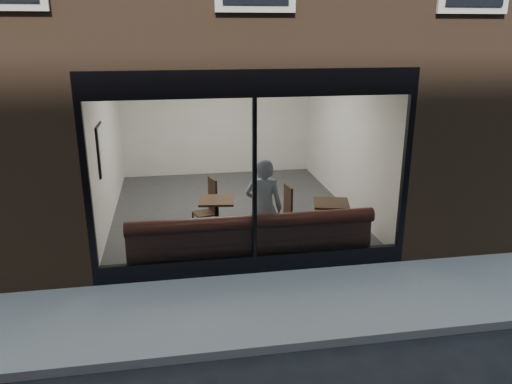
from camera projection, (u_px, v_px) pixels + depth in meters
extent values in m
plane|color=black|center=(283.00, 348.00, 6.12)|extent=(120.00, 120.00, 0.00)
cube|color=gray|center=(267.00, 306.00, 7.06)|extent=(40.00, 2.00, 0.01)
cube|color=gray|center=(284.00, 346.00, 6.06)|extent=(40.00, 0.10, 0.12)
cube|color=brown|center=(68.00, 119.00, 12.52)|extent=(2.50, 12.00, 3.20)
cube|color=brown|center=(352.00, 111.00, 13.74)|extent=(2.50, 12.00, 3.20)
cube|color=brown|center=(208.00, 100.00, 15.95)|extent=(5.00, 6.00, 3.20)
plane|color=#2D2D30|center=(232.00, 210.00, 10.81)|extent=(6.00, 6.00, 0.00)
plane|color=white|center=(229.00, 59.00, 9.83)|extent=(6.00, 6.00, 0.00)
plane|color=silver|center=(217.00, 115.00, 13.12)|extent=(5.00, 0.00, 5.00)
plane|color=silver|center=(106.00, 142.00, 9.92)|extent=(0.00, 6.00, 6.00)
plane|color=silver|center=(346.00, 134.00, 10.72)|extent=(0.00, 6.00, 6.00)
cube|color=black|center=(255.00, 264.00, 8.00)|extent=(5.00, 0.10, 0.30)
cube|color=black|center=(254.00, 83.00, 7.12)|extent=(5.00, 0.10, 0.40)
cube|color=black|center=(254.00, 180.00, 7.57)|extent=(0.06, 0.10, 2.50)
plane|color=white|center=(255.00, 181.00, 7.54)|extent=(4.80, 0.00, 4.80)
cube|color=#341212|center=(251.00, 249.00, 8.35)|extent=(4.00, 0.55, 0.45)
imported|color=#8EA6BA|center=(264.00, 208.00, 8.40)|extent=(0.72, 0.57, 1.73)
cube|color=black|center=(216.00, 200.00, 9.18)|extent=(0.70, 0.70, 0.04)
cube|color=black|center=(331.00, 203.00, 9.01)|extent=(0.76, 0.76, 0.04)
cube|color=black|center=(204.00, 213.00, 9.95)|extent=(0.48, 0.48, 0.04)
cube|color=black|center=(278.00, 222.00, 9.49)|extent=(0.43, 0.43, 0.04)
cube|color=white|center=(102.00, 150.00, 8.89)|extent=(0.02, 0.64, 0.85)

